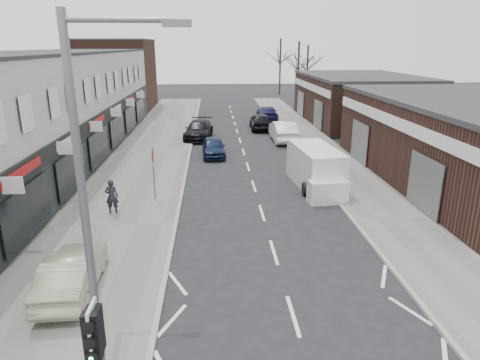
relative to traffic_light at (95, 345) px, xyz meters
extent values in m
cube|color=slate|center=(-2.35, 24.02, -2.35)|extent=(5.50, 64.00, 0.12)
cube|color=slate|center=(10.15, 24.02, -2.35)|extent=(3.50, 64.00, 0.12)
cube|color=beige|center=(-9.10, 21.52, 1.14)|extent=(8.00, 41.00, 7.10)
cube|color=#42261C|center=(-9.10, 47.02, 1.59)|extent=(8.00, 10.00, 8.00)
cube|color=#362118|center=(16.90, 16.02, -0.16)|extent=(10.00, 18.00, 4.50)
cube|color=#362118|center=(16.90, 36.02, -0.16)|extent=(10.00, 16.00, 4.50)
cube|color=silver|center=(0.00, 0.02, 0.26)|extent=(0.05, 0.55, 1.10)
cube|color=black|center=(0.00, -0.10, 0.26)|extent=(0.28, 0.22, 0.95)
sphere|color=#0CE533|center=(0.00, -0.22, -0.04)|extent=(0.18, 0.18, 0.18)
cube|color=black|center=(0.00, 0.14, 0.26)|extent=(0.26, 0.20, 0.90)
cylinder|color=slate|center=(-0.30, 1.22, 1.71)|extent=(0.16, 0.16, 8.00)
cylinder|color=slate|center=(0.60, 1.22, 5.51)|extent=(1.80, 0.10, 0.10)
cube|color=slate|center=(1.60, 1.22, 5.46)|extent=(0.50, 0.22, 0.12)
cylinder|color=slate|center=(-0.80, 14.02, -1.04)|extent=(0.07, 0.07, 2.50)
cube|color=white|center=(-0.75, 14.02, -0.44)|extent=(0.04, 0.45, 0.25)
cube|color=white|center=(7.80, 15.95, -1.33)|extent=(2.41, 4.94, 2.18)
cube|color=white|center=(7.80, 13.15, -1.85)|extent=(1.99, 1.01, 1.14)
cylinder|color=black|center=(6.91, 14.28, -2.05)|extent=(0.23, 0.73, 0.73)
cylinder|color=black|center=(8.69, 14.28, -2.05)|extent=(0.23, 0.73, 0.73)
cylinder|color=black|center=(6.91, 17.62, -2.05)|extent=(0.23, 0.73, 0.73)
cylinder|color=black|center=(8.69, 17.62, -2.05)|extent=(0.23, 0.73, 0.73)
imported|color=#A09C80|center=(-2.28, 5.60, -1.63)|extent=(1.58, 4.08, 1.32)
imported|color=black|center=(-2.50, 12.17, -1.49)|extent=(0.60, 0.42, 1.60)
imported|color=#121C38|center=(2.20, 22.96, -1.76)|extent=(1.71, 3.92, 1.32)
imported|color=black|center=(1.00, 28.99, -1.67)|extent=(2.58, 5.31, 1.49)
imported|color=white|center=(7.90, 27.55, -1.59)|extent=(1.78, 5.01, 1.65)
imported|color=black|center=(6.60, 32.70, -1.64)|extent=(1.93, 4.57, 1.54)
imported|color=#15133D|center=(7.90, 37.89, -1.70)|extent=(2.18, 5.00, 1.43)
camera|label=1|loc=(2.17, -6.53, 5.10)|focal=32.00mm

